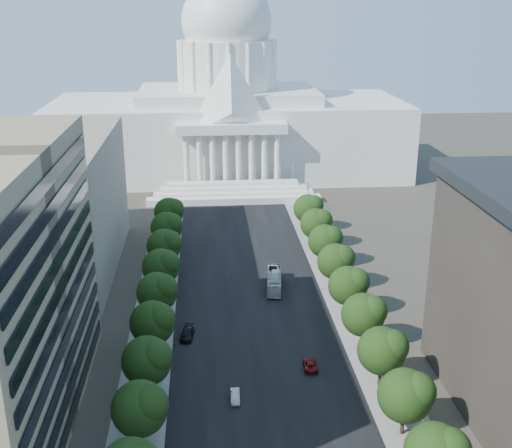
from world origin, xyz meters
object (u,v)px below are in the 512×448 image
object	(u,v)px
car_red	(310,365)
car_dark_b	(187,334)
car_silver	(235,396)
city_bus	(274,281)

from	to	relation	value
car_red	car_dark_b	distance (m)	23.58
car_silver	city_bus	world-z (taller)	city_bus
car_red	city_bus	bearing A→B (deg)	-82.30
car_silver	car_red	distance (m)	15.07
car_silver	city_bus	bearing A→B (deg)	76.44
city_bus	car_silver	bearing A→B (deg)	-97.87
car_dark_b	car_red	bearing A→B (deg)	-23.21
car_red	car_dark_b	world-z (taller)	car_dark_b
car_silver	car_dark_b	size ratio (longest dim) A/B	0.75
car_red	city_bus	distance (m)	31.63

